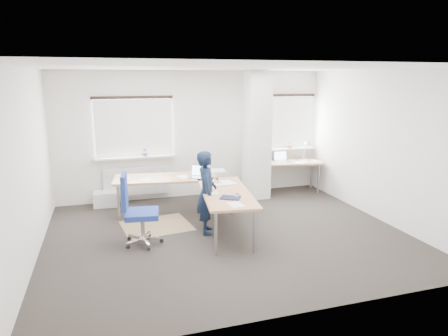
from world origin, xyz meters
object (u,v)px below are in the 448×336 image
object	(u,v)px
desk_side	(291,163)
person	(207,192)
task_chair	(140,225)
desk_main	(196,185)

from	to	relation	value
desk_side	person	distance (m)	3.21
task_chair	person	xyz separation A→B (m)	(1.16, 0.19, 0.39)
desk_side	task_chair	world-z (taller)	desk_side
person	task_chair	bearing A→B (deg)	110.14
desk_side	person	size ratio (longest dim) A/B	1.04
task_chair	desk_side	bearing A→B (deg)	37.82
desk_main	desk_side	xyz separation A→B (m)	(2.60, 1.34, -0.01)
desk_main	task_chair	size ratio (longest dim) A/B	2.47
task_chair	person	size ratio (longest dim) A/B	0.81
desk_main	person	distance (m)	0.61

